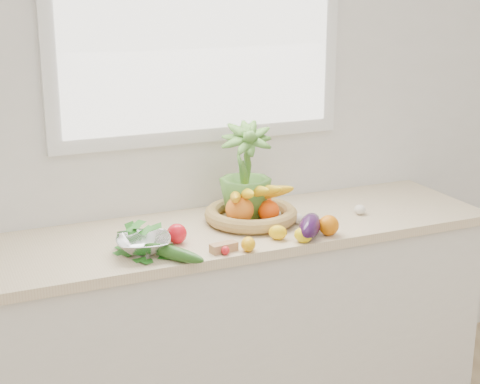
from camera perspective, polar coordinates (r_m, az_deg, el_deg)
name	(u,v)px	position (r m, az deg, el deg)	size (l,w,h in m)	color
back_wall	(199,107)	(3.16, -3.19, 6.64)	(4.50, 0.02, 2.70)	white
counter_cabinet	(227,331)	(3.19, -0.99, -10.77)	(2.20, 0.58, 0.86)	silver
countertop	(227,232)	(3.01, -1.03, -3.12)	(2.24, 0.62, 0.04)	beige
window_frame	(199,10)	(3.10, -3.21, 13.90)	(1.30, 0.03, 1.10)	white
window_pane	(201,10)	(3.08, -3.08, 13.89)	(1.18, 0.01, 0.98)	white
orange_loose	(329,225)	(2.92, 6.90, -2.58)	(0.08, 0.08, 0.08)	orange
lemon_a	(303,235)	(2.83, 4.92, -3.36)	(0.06, 0.07, 0.06)	yellow
lemon_b	(248,244)	(2.74, 0.65, -4.07)	(0.05, 0.07, 0.05)	#FFB00D
lemon_c	(278,232)	(2.86, 2.95, -3.15)	(0.06, 0.07, 0.06)	yellow
apple	(177,234)	(2.82, -4.92, -3.24)	(0.08, 0.08, 0.08)	red
ginger	(224,247)	(2.74, -1.28, -4.31)	(0.10, 0.04, 0.03)	tan
garlic_a	(275,214)	(3.09, 2.70, -1.75)	(0.06, 0.06, 0.05)	white
garlic_b	(360,210)	(3.20, 9.28, -1.36)	(0.05, 0.05, 0.04)	white
garlic_c	(297,218)	(3.05, 4.46, -2.06)	(0.05, 0.05, 0.04)	silver
eggplant	(310,226)	(2.90, 5.44, -2.64)	(0.08, 0.22, 0.09)	#2C0F37
cucumber	(173,253)	(2.67, -5.21, -4.73)	(0.05, 0.28, 0.05)	#1F5218
radish	(225,251)	(2.71, -1.14, -4.57)	(0.03, 0.03, 0.03)	red
potted_herb	(245,170)	(3.03, 0.42, 1.74)	(0.22, 0.22, 0.39)	#4A802E
fruit_basket	(250,209)	(3.05, 0.81, -1.36)	(0.47, 0.47, 0.19)	tan
colander_with_spinach	(143,240)	(2.72, -7.51, -3.68)	(0.25, 0.25, 0.11)	silver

